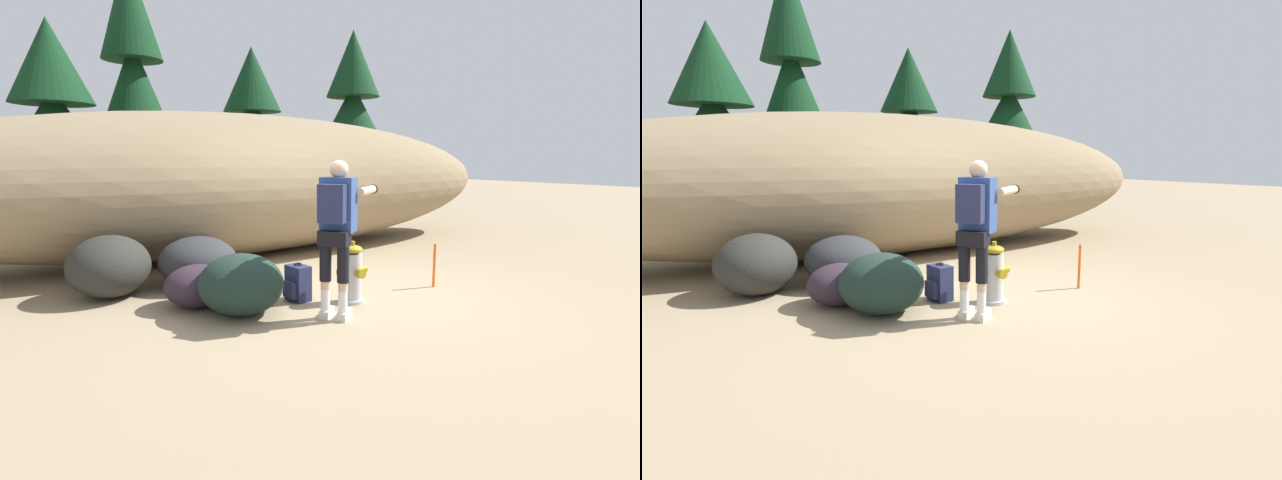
{
  "view_description": "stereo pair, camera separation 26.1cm",
  "coord_description": "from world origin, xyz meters",
  "views": [
    {
      "loc": [
        -3.3,
        -4.64,
        1.74
      ],
      "look_at": [
        -0.26,
        0.1,
        0.75
      ],
      "focal_mm": 26.33,
      "sensor_mm": 36.0,
      "label": 1
    },
    {
      "loc": [
        -3.08,
        -4.78,
        1.74
      ],
      "look_at": [
        -0.26,
        0.1,
        0.75
      ],
      "focal_mm": 26.33,
      "sensor_mm": 36.0,
      "label": 2
    }
  ],
  "objects": [
    {
      "name": "boulder_small",
      "position": [
        -2.43,
        1.63,
        0.39
      ],
      "size": [
        1.4,
        1.43,
        0.79
      ],
      "primitive_type": "ellipsoid",
      "rotation": [
        0.0,
        0.0,
        4.19
      ],
      "color": "#292925",
      "rests_on": "ground_plane"
    },
    {
      "name": "boulder_outlier",
      "position": [
        -1.63,
        0.65,
        0.25
      ],
      "size": [
        0.89,
        0.87,
        0.5
      ],
      "primitive_type": "ellipsoid",
      "rotation": [
        0.0,
        0.0,
        3.31
      ],
      "color": "#2D212C",
      "rests_on": "ground_plane"
    },
    {
      "name": "pine_tree_left",
      "position": [
        -2.43,
        8.4,
        2.66
      ],
      "size": [
        2.88,
        2.88,
        4.94
      ],
      "color": "#47331E",
      "rests_on": "ground_plane"
    },
    {
      "name": "pine_tree_center",
      "position": [
        -0.34,
        9.47,
        3.9
      ],
      "size": [
        2.51,
        2.51,
        7.13
      ],
      "color": "#47331E",
      "rests_on": "ground_plane"
    },
    {
      "name": "fire_hydrant",
      "position": [
        0.01,
        -0.2,
        0.35
      ],
      "size": [
        0.41,
        0.36,
        0.75
      ],
      "color": "#B2B2B7",
      "rests_on": "ground_plane"
    },
    {
      "name": "utility_worker",
      "position": [
        -0.44,
        -0.54,
        1.09
      ],
      "size": [
        1.01,
        0.89,
        1.72
      ],
      "rotation": [
        0.0,
        0.0,
        0.64
      ],
      "color": "beige",
      "rests_on": "ground_plane"
    },
    {
      "name": "survey_stake",
      "position": [
        1.36,
        -0.26,
        0.3
      ],
      "size": [
        0.04,
        0.04,
        0.6
      ],
      "primitive_type": "cylinder",
      "color": "#E55914",
      "rests_on": "ground_plane"
    },
    {
      "name": "boulder_large",
      "position": [
        -1.32,
        1.55,
        0.34
      ],
      "size": [
        1.32,
        1.34,
        0.68
      ],
      "primitive_type": "ellipsoid",
      "rotation": [
        0.0,
        0.0,
        1.29
      ],
      "color": "#2A2B2E",
      "rests_on": "ground_plane"
    },
    {
      "name": "boulder_mid",
      "position": [
        -1.3,
        0.12,
        0.34
      ],
      "size": [
        1.05,
        1.08,
        0.69
      ],
      "primitive_type": "ellipsoid",
      "rotation": [
        0.0,
        0.0,
        4.61
      ],
      "color": "#1A2C26",
      "rests_on": "ground_plane"
    },
    {
      "name": "spare_backpack",
      "position": [
        -0.51,
        0.21,
        0.22
      ],
      "size": [
        0.31,
        0.32,
        0.47
      ],
      "rotation": [
        0.0,
        0.0,
        3.27
      ],
      "color": "#23284C",
      "rests_on": "ground_plane"
    },
    {
      "name": "pine_tree_far_right",
      "position": [
        5.67,
        7.45,
        3.25
      ],
      "size": [
        2.53,
        2.53,
        5.55
      ],
      "color": "#47331E",
      "rests_on": "ground_plane"
    },
    {
      "name": "dirt_embankment",
      "position": [
        0.0,
        3.39,
        1.26
      ],
      "size": [
        12.06,
        3.2,
        2.52
      ],
      "primitive_type": "ellipsoid",
      "color": "#897556",
      "rests_on": "ground_plane"
    },
    {
      "name": "ground_plane",
      "position": [
        0.0,
        0.0,
        -0.02
      ],
      "size": [
        56.0,
        56.0,
        0.04
      ],
      "primitive_type": "cube",
      "color": "#998466"
    },
    {
      "name": "pine_tree_right",
      "position": [
        3.32,
        9.73,
        2.86
      ],
      "size": [
        2.88,
        2.88,
        5.21
      ],
      "color": "#47331E",
      "rests_on": "ground_plane"
    }
  ]
}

